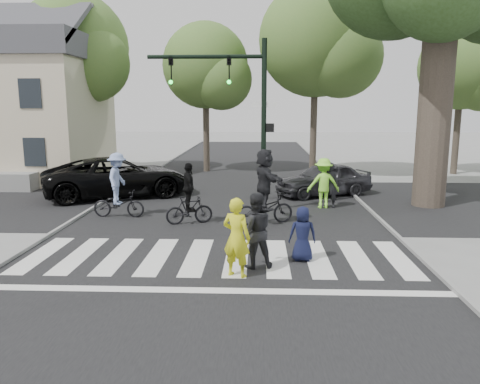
# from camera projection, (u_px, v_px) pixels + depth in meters

# --- Properties ---
(ground) EXTENTS (120.00, 120.00, 0.00)m
(ground) POSITION_uv_depth(u_px,v_px,m) (213.00, 271.00, 10.77)
(ground) COLOR gray
(ground) RESTS_ON ground
(road_stem) EXTENTS (10.00, 70.00, 0.01)m
(road_stem) POSITION_uv_depth(u_px,v_px,m) (228.00, 219.00, 15.68)
(road_stem) COLOR black
(road_stem) RESTS_ON ground
(road_cross) EXTENTS (70.00, 10.00, 0.01)m
(road_cross) POSITION_uv_depth(u_px,v_px,m) (232.00, 201.00, 18.63)
(road_cross) COLOR black
(road_cross) RESTS_ON ground
(curb_left) EXTENTS (0.10, 70.00, 0.10)m
(curb_left) POSITION_uv_depth(u_px,v_px,m) (79.00, 216.00, 15.87)
(curb_left) COLOR gray
(curb_left) RESTS_ON ground
(curb_right) EXTENTS (0.10, 70.00, 0.10)m
(curb_right) POSITION_uv_depth(u_px,v_px,m) (380.00, 219.00, 15.47)
(curb_right) COLOR gray
(curb_right) RESTS_ON ground
(crosswalk) EXTENTS (10.00, 3.85, 0.01)m
(crosswalk) POSITION_uv_depth(u_px,v_px,m) (216.00, 261.00, 11.42)
(crosswalk) COLOR silver
(crosswalk) RESTS_ON ground
(traffic_signal) EXTENTS (4.45, 0.29, 6.00)m
(traffic_signal) POSITION_uv_depth(u_px,v_px,m) (239.00, 101.00, 16.14)
(traffic_signal) COLOR black
(traffic_signal) RESTS_ON ground
(bg_tree_1) EXTENTS (6.09, 5.80, 9.80)m
(bg_tree_1) POSITION_uv_depth(u_px,v_px,m) (78.00, 51.00, 25.13)
(bg_tree_1) COLOR brown
(bg_tree_1) RESTS_ON ground
(bg_tree_2) EXTENTS (5.04, 4.80, 8.40)m
(bg_tree_2) POSITION_uv_depth(u_px,v_px,m) (209.00, 69.00, 26.13)
(bg_tree_2) COLOR brown
(bg_tree_2) RESTS_ON ground
(bg_tree_3) EXTENTS (6.30, 6.00, 10.20)m
(bg_tree_3) POSITION_uv_depth(u_px,v_px,m) (322.00, 44.00, 24.36)
(bg_tree_3) COLOR brown
(bg_tree_3) RESTS_ON ground
(bg_tree_4) EXTENTS (4.83, 4.60, 8.15)m
(bg_tree_4) POSITION_uv_depth(u_px,v_px,m) (467.00, 71.00, 25.12)
(bg_tree_4) COLOR brown
(bg_tree_4) RESTS_ON ground
(house) EXTENTS (8.40, 8.10, 8.82)m
(house) POSITION_uv_depth(u_px,v_px,m) (18.00, 105.00, 24.27)
(house) COLOR beige
(house) RESTS_ON ground
(pedestrian_woman) EXTENTS (0.77, 0.66, 1.79)m
(pedestrian_woman) POSITION_uv_depth(u_px,v_px,m) (237.00, 237.00, 10.26)
(pedestrian_woman) COLOR yellow
(pedestrian_woman) RESTS_ON ground
(pedestrian_child) EXTENTS (0.67, 0.44, 1.36)m
(pedestrian_child) POSITION_uv_depth(u_px,v_px,m) (302.00, 234.00, 11.34)
(pedestrian_child) COLOR black
(pedestrian_child) RESTS_ON ground
(pedestrian_adult) EXTENTS (0.98, 0.83, 1.78)m
(pedestrian_adult) POSITION_uv_depth(u_px,v_px,m) (255.00, 230.00, 10.85)
(pedestrian_adult) COLOR black
(pedestrian_adult) RESTS_ON ground
(cyclist_left) EXTENTS (1.75, 1.14, 2.21)m
(cyclist_left) POSITION_uv_depth(u_px,v_px,m) (118.00, 190.00, 15.82)
(cyclist_left) COLOR black
(cyclist_left) RESTS_ON ground
(cyclist_mid) EXTENTS (1.57, 0.99, 1.98)m
(cyclist_mid) POSITION_uv_depth(u_px,v_px,m) (189.00, 199.00, 14.93)
(cyclist_mid) COLOR black
(cyclist_mid) RESTS_ON ground
(cyclist_right) EXTENTS (2.03, 1.87, 2.43)m
(cyclist_right) POSITION_uv_depth(u_px,v_px,m) (265.00, 191.00, 14.87)
(cyclist_right) COLOR black
(cyclist_right) RESTS_ON ground
(car_suv) EXTENTS (6.59, 4.96, 1.66)m
(car_suv) POSITION_uv_depth(u_px,v_px,m) (118.00, 177.00, 19.50)
(car_suv) COLOR black
(car_suv) RESTS_ON ground
(car_grey) EXTENTS (4.41, 3.10, 1.39)m
(car_grey) POSITION_uv_depth(u_px,v_px,m) (323.00, 179.00, 19.77)
(car_grey) COLOR #313135
(car_grey) RESTS_ON ground
(bystander_hivis) EXTENTS (1.26, 0.81, 1.86)m
(bystander_hivis) POSITION_uv_depth(u_px,v_px,m) (323.00, 183.00, 17.28)
(bystander_hivis) COLOR #96FF3F
(bystander_hivis) RESTS_ON ground
(bystander_dark) EXTENTS (0.72, 0.58, 1.71)m
(bystander_dark) POSITION_uv_depth(u_px,v_px,m) (330.00, 185.00, 17.36)
(bystander_dark) COLOR black
(bystander_dark) RESTS_ON ground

